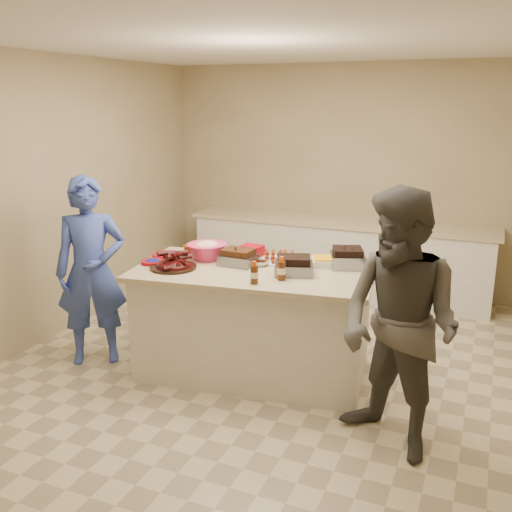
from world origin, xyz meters
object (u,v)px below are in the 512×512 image
at_px(bbq_bottle_b, 281,280).
at_px(guest_gray, 391,447).
at_px(coleslaw_bowl, 207,259).
at_px(plastic_cup, 189,255).
at_px(guest_blue, 98,359).
at_px(island, 254,371).
at_px(mustard_bottle, 233,264).
at_px(roasting_pan, 347,267).
at_px(rib_platter, 173,268).
at_px(bbq_bottle_a, 254,284).

xyz_separation_m(bbq_bottle_b, guest_gray, (0.98, -0.48, -0.92)).
bearing_deg(coleslaw_bowl, plastic_cup, 164.50).
bearing_deg(guest_blue, plastic_cup, 2.47).
height_order(island, mustard_bottle, mustard_bottle).
bearing_deg(roasting_pan, guest_gray, -80.03).
distance_m(island, guest_gray, 1.45).
bearing_deg(guest_blue, coleslaw_bowl, -7.61).
distance_m(island, plastic_cup, 1.18).
distance_m(rib_platter, roasting_pan, 1.44).
height_order(island, bbq_bottle_b, bbq_bottle_b).
height_order(rib_platter, plastic_cup, rib_platter).
xyz_separation_m(roasting_pan, plastic_cup, (-1.40, -0.19, 0.00)).
distance_m(plastic_cup, guest_gray, 2.36).
height_order(island, coleslaw_bowl, coleslaw_bowl).
distance_m(bbq_bottle_a, bbq_bottle_b, 0.23).
height_order(rib_platter, bbq_bottle_b, bbq_bottle_b).
bearing_deg(guest_blue, mustard_bottle, -14.73).
relative_size(rib_platter, guest_gray, 0.22).
height_order(bbq_bottle_a, bbq_bottle_b, bbq_bottle_b).
relative_size(rib_platter, roasting_pan, 1.39).
xyz_separation_m(bbq_bottle_b, guest_blue, (-1.71, -0.14, -0.92)).
distance_m(island, mustard_bottle, 0.95).
relative_size(roasting_pan, coleslaw_bowl, 0.80).
height_order(rib_platter, coleslaw_bowl, coleslaw_bowl).
bearing_deg(mustard_bottle, bbq_bottle_a, -48.82).
relative_size(plastic_cup, guest_gray, 0.05).
distance_m(island, roasting_pan, 1.21).
relative_size(mustard_bottle, plastic_cup, 1.26).
xyz_separation_m(rib_platter, plastic_cup, (-0.09, 0.42, 0.00)).
bearing_deg(mustard_bottle, guest_gray, -26.31).
xyz_separation_m(coleslaw_bowl, mustard_bottle, (0.27, -0.04, 0.00)).
height_order(island, bbq_bottle_a, bbq_bottle_a).
relative_size(island, guest_gray, 1.11).
relative_size(plastic_cup, guest_blue, 0.06).
bearing_deg(mustard_bottle, guest_blue, -161.08).
bearing_deg(guest_gray, island, -177.04).
xyz_separation_m(rib_platter, bbq_bottle_a, (0.78, -0.11, 0.00)).
bearing_deg(rib_platter, bbq_bottle_a, -8.41).
bearing_deg(bbq_bottle_b, mustard_bottle, 153.60).
height_order(mustard_bottle, guest_blue, mustard_bottle).
relative_size(coleslaw_bowl, guest_gray, 0.20).
bearing_deg(bbq_bottle_b, guest_blue, -175.43).
bearing_deg(guest_gray, bbq_bottle_b, -175.99).
height_order(bbq_bottle_b, guest_gray, bbq_bottle_b).
xyz_separation_m(bbq_bottle_a, plastic_cup, (-0.87, 0.53, 0.00)).
xyz_separation_m(bbq_bottle_a, bbq_bottle_b, (0.16, 0.17, 0.00)).
distance_m(roasting_pan, bbq_bottle_a, 0.90).
xyz_separation_m(plastic_cup, guest_blue, (-0.69, -0.50, -0.92)).
xyz_separation_m(mustard_bottle, plastic_cup, (-0.49, 0.10, 0.00)).
bearing_deg(coleslaw_bowl, bbq_bottle_b, -20.71).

